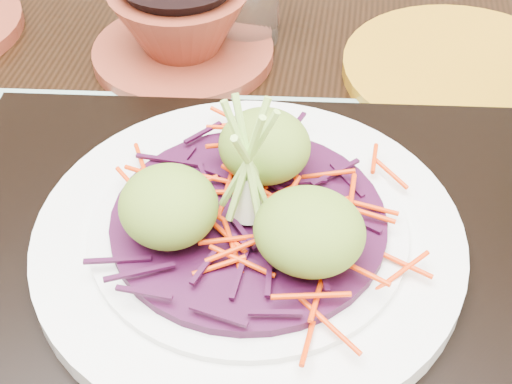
% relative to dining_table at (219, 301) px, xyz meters
% --- Properties ---
extents(dining_table, '(1.23, 0.88, 0.73)m').
position_rel_dining_table_xyz_m(dining_table, '(0.00, 0.00, 0.00)').
color(dining_table, black).
rests_on(dining_table, ground).
extents(placemat, '(0.56, 0.48, 0.00)m').
position_rel_dining_table_xyz_m(placemat, '(0.04, -0.04, 0.10)').
color(placemat, '#7DA193').
rests_on(placemat, dining_table).
extents(serving_tray, '(0.49, 0.40, 0.02)m').
position_rel_dining_table_xyz_m(serving_tray, '(0.04, -0.04, 0.11)').
color(serving_tray, black).
rests_on(serving_tray, placemat).
extents(white_plate, '(0.28, 0.28, 0.02)m').
position_rel_dining_table_xyz_m(white_plate, '(0.04, -0.04, 0.13)').
color(white_plate, silver).
rests_on(white_plate, serving_tray).
extents(cabbage_bed, '(0.18, 0.18, 0.01)m').
position_rel_dining_table_xyz_m(cabbage_bed, '(0.04, -0.04, 0.14)').
color(cabbage_bed, '#360A28').
rests_on(cabbage_bed, white_plate).
extents(carrot_julienne, '(0.22, 0.22, 0.01)m').
position_rel_dining_table_xyz_m(carrot_julienne, '(0.04, -0.04, 0.15)').
color(carrot_julienne, red).
rests_on(carrot_julienne, cabbage_bed).
extents(guacamole_scoops, '(0.15, 0.14, 0.05)m').
position_rel_dining_table_xyz_m(guacamole_scoops, '(0.04, -0.04, 0.17)').
color(guacamole_scoops, olive).
rests_on(guacamole_scoops, cabbage_bed).
extents(scallion_garnish, '(0.07, 0.07, 0.10)m').
position_rel_dining_table_xyz_m(scallion_garnish, '(0.04, -0.04, 0.19)').
color(scallion_garnish, '#93C54F').
rests_on(scallion_garnish, cabbage_bed).
extents(terracotta_bowl_set, '(0.22, 0.22, 0.07)m').
position_rel_dining_table_xyz_m(terracotta_bowl_set, '(-0.09, 0.20, 0.13)').
color(terracotta_bowl_set, maroon).
rests_on(terracotta_bowl_set, dining_table).
extents(yellow_plate, '(0.29, 0.29, 0.01)m').
position_rel_dining_table_xyz_m(yellow_plate, '(0.17, 0.23, 0.10)').
color(yellow_plate, '#AA7212').
rests_on(yellow_plate, dining_table).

